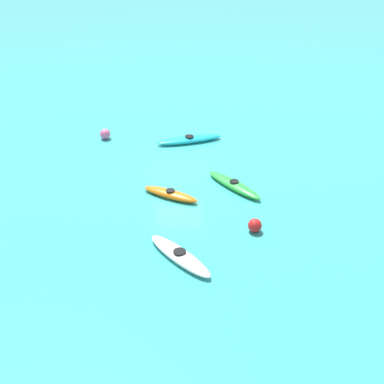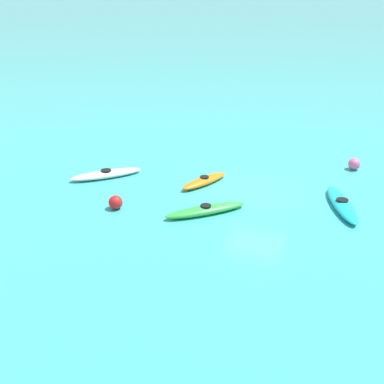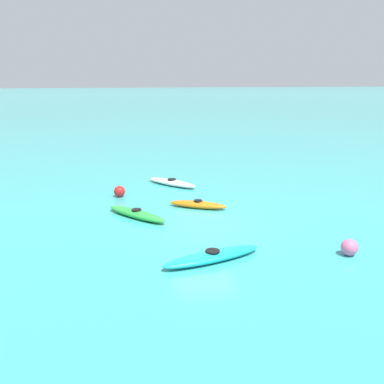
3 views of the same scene
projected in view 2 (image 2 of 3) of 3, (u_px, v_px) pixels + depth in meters
The scene contains 7 objects.
ground_plane at pixel (258, 193), 21.05m from camera, with size 600.00×600.00×0.00m, color #38ADA8.
kayak_white at pixel (106, 174), 22.62m from camera, with size 3.05×2.67×0.37m.
kayak_cyan at pixel (342, 204), 19.62m from camera, with size 1.64×3.63×0.37m.
kayak_green at pixel (206, 210), 19.13m from camera, with size 3.04×2.55×0.37m.
kayak_orange at pixel (204, 181), 21.88m from camera, with size 1.85×2.63×0.37m.
buoy_red at pixel (116, 202), 19.50m from camera, with size 0.56×0.56×0.56m, color red.
buoy_pink at pixel (354, 164), 23.50m from camera, with size 0.57×0.57×0.57m, color pink.
Camera 2 is at (-2.38, 19.36, 8.41)m, focal length 46.31 mm.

